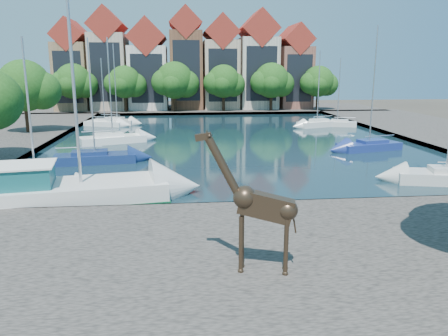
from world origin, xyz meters
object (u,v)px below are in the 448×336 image
Objects in this scene: motorsailer at (46,188)px; sailboat_right_a at (446,174)px; sailboat_left_a at (36,185)px; giraffe_statue at (258,205)px.

motorsailer is 1.29× the size of sailboat_right_a.
sailboat_left_a is 0.92× the size of sailboat_right_a.
sailboat_right_a is (25.84, 0.00, 0.02)m from sailboat_left_a.
sailboat_left_a is at bearing 132.72° from giraffe_statue.
giraffe_statue is at bearing -47.28° from sailboat_left_a.
motorsailer is 24.76m from sailboat_right_a.
sailboat_right_a is (14.63, 12.14, -2.24)m from giraffe_statue.
motorsailer is 2.40m from sailboat_left_a.
sailboat_right_a is at bearing 4.80° from motorsailer.
sailboat_right_a is at bearing 0.00° from sailboat_left_a.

